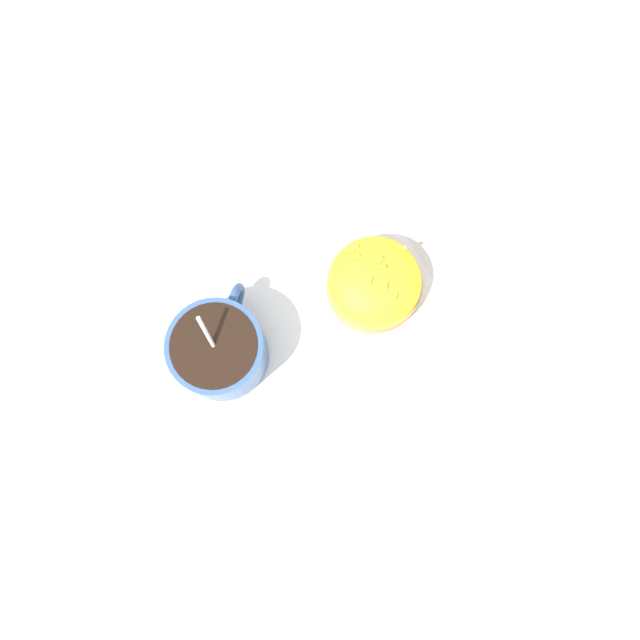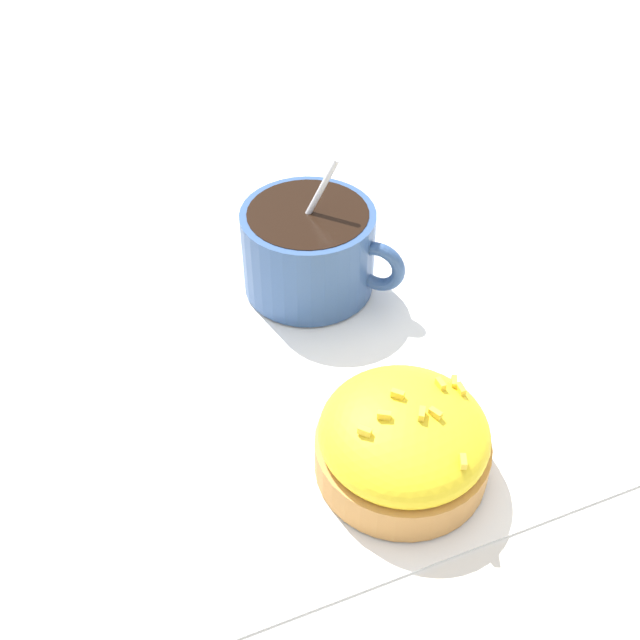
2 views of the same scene
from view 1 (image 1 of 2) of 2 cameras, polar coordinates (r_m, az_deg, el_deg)
ground_plane at (r=0.64m, az=-1.86°, el=-0.14°), size 3.00×3.00×0.00m
paper_napkin at (r=0.64m, az=-1.87°, el=-0.11°), size 0.30×0.29×0.00m
coffee_cup at (r=0.61m, az=-9.25°, el=-2.66°), size 0.10×0.10×0.10m
frosted_pastry at (r=0.63m, az=5.02°, el=3.42°), size 0.10×0.10×0.05m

